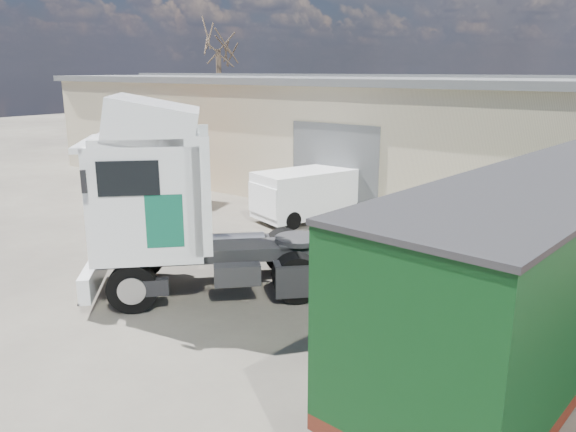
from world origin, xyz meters
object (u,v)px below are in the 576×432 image
Objects in this scene: tractor_unit at (189,211)px; box_trailer at (565,248)px; panel_van at (309,194)px; orange_skip at (166,183)px; bare_tree at (218,35)px.

tractor_unit is 0.61× the size of box_trailer.
panel_van reaches higher than orange_skip.
panel_van is at bearing 146.91° from tractor_unit.
orange_skip is (-6.77, -1.38, -0.20)m from panel_van.
tractor_unit is 8.63m from box_trailer.
bare_tree reaches higher than panel_van.
box_trailer is 3.58× the size of orange_skip.
bare_tree is 1.32× the size of tractor_unit.
bare_tree is 0.80× the size of box_trailer.
bare_tree is 20.59m from panel_van.
tractor_unit is at bearing -47.54° from bare_tree.
orange_skip is (-17.02, 4.82, -1.60)m from box_trailer.
bare_tree reaches higher than box_trailer.
box_trailer is 17.76m from orange_skip.
bare_tree is 17.11m from orange_skip.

